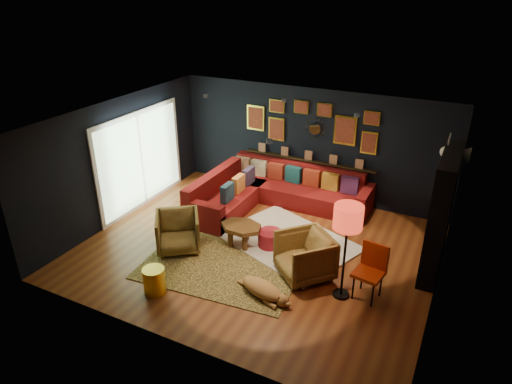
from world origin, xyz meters
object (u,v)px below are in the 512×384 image
at_px(pouf, 270,238).
at_px(armchair_right, 305,254).
at_px(armchair_left, 178,230).
at_px(dog, 262,286).
at_px(gold_stool, 154,281).
at_px(coffee_table, 241,229).
at_px(sectional, 268,193).
at_px(floor_lamp, 348,221).
at_px(orange_chair, 371,267).

height_order(pouf, armchair_right, armchair_right).
distance_m(armchair_left, armchair_right, 2.51).
height_order(armchair_left, dog, armchair_left).
bearing_deg(gold_stool, coffee_table, 72.82).
relative_size(sectional, armchair_left, 4.13).
bearing_deg(coffee_table, pouf, 21.58).
distance_m(armchair_left, floor_lamp, 3.40).
xyz_separation_m(sectional, gold_stool, (-0.33, -3.76, -0.09)).
height_order(orange_chair, floor_lamp, floor_lamp).
bearing_deg(gold_stool, armchair_right, 37.17).
bearing_deg(dog, armchair_right, 81.21).
bearing_deg(floor_lamp, armchair_left, -179.62).
distance_m(coffee_table, armchair_left, 1.22).
height_order(orange_chair, dog, orange_chair).
xyz_separation_m(gold_stool, orange_chair, (3.22, 1.53, 0.33)).
distance_m(floor_lamp, dog, 1.80).
xyz_separation_m(sectional, pouf, (0.79, -1.61, -0.13)).
bearing_deg(pouf, dog, -70.00).
relative_size(pouf, floor_lamp, 0.28).
bearing_deg(coffee_table, floor_lamp, -15.81).
height_order(sectional, armchair_right, armchair_right).
bearing_deg(dog, orange_chair, 44.74).
xyz_separation_m(pouf, gold_stool, (-1.13, -2.15, 0.04)).
bearing_deg(sectional, gold_stool, -95.06).
height_order(armchair_left, orange_chair, orange_chair).
xyz_separation_m(coffee_table, pouf, (0.52, 0.21, -0.19)).
relative_size(pouf, gold_stool, 1.02).
height_order(coffee_table, armchair_right, armchair_right).
bearing_deg(floor_lamp, pouf, 153.76).
height_order(coffee_table, orange_chair, orange_chair).
relative_size(sectional, orange_chair, 3.61).
bearing_deg(dog, gold_stool, -139.34).
bearing_deg(orange_chair, armchair_left, -166.36).
bearing_deg(orange_chair, gold_stool, -144.63).
xyz_separation_m(armchair_right, dog, (-0.42, -0.85, -0.25)).
distance_m(armchair_right, orange_chair, 1.16).
bearing_deg(armchair_right, sectional, 171.31).
height_order(pouf, orange_chair, orange_chair).
xyz_separation_m(pouf, floor_lamp, (1.70, -0.84, 1.22)).
height_order(sectional, gold_stool, sectional).
relative_size(sectional, dog, 3.08).
xyz_separation_m(coffee_table, orange_chair, (2.62, -0.41, 0.18)).
bearing_deg(sectional, coffee_table, -81.59).
xyz_separation_m(sectional, dog, (1.32, -3.05, -0.13)).
xyz_separation_m(coffee_table, floor_lamp, (2.22, -0.63, 1.04)).
xyz_separation_m(orange_chair, floor_lamp, (-0.40, -0.22, 0.85)).
relative_size(floor_lamp, dog, 1.51).
relative_size(armchair_right, gold_stool, 1.92).
xyz_separation_m(pouf, orange_chair, (2.10, -0.62, 0.37)).
bearing_deg(armchair_left, pouf, -7.16).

